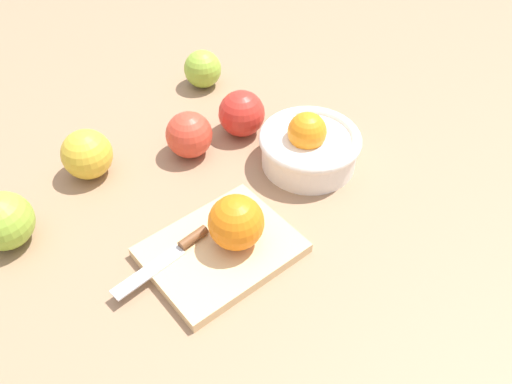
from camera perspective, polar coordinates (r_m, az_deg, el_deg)
The scene contains 10 objects.
ground_plane at distance 0.84m, azimuth -4.68°, elevation 0.43°, with size 2.40×2.40×0.00m, color #997556.
bowl at distance 0.86m, azimuth 5.80°, elevation 5.04°, with size 0.17×0.17×0.10m.
cutting_board at distance 0.74m, azimuth -3.82°, elevation -6.35°, with size 0.20×0.16×0.02m, color #DBB77F.
orange_on_board at distance 0.71m, azimuth -2.18°, elevation -3.34°, with size 0.08×0.08×0.08m, color orange.
knife at distance 0.73m, azimuth -8.86°, elevation -6.45°, with size 0.16×0.04×0.01m.
apple_front_left at distance 0.88m, azimuth -7.30°, elevation 6.21°, with size 0.08×0.08×0.08m, color #D6422D.
apple_front_left_2 at distance 1.05m, azimuth -5.84°, elevation 13.19°, with size 0.07×0.07×0.07m, color #8EB738.
apple_front_right at distance 0.81m, azimuth -25.83°, elevation -2.86°, with size 0.08×0.08×0.08m, color #8EB738.
apple_front_right_2 at distance 0.87m, azimuth -17.94°, elevation 3.94°, with size 0.08×0.08×0.08m, color gold.
apple_front_left_3 at distance 0.92m, azimuth -1.58°, elevation 8.55°, with size 0.08×0.08×0.08m, color red.
Camera 1 is at (0.43, 0.41, 0.58)m, focal length 36.71 mm.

